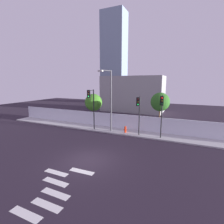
{
  "coord_description": "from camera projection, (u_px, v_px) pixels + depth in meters",
  "views": [
    {
      "loc": [
        6.78,
        -10.32,
        6.07
      ],
      "look_at": [
        -0.88,
        6.5,
        2.75
      ],
      "focal_mm": 26.74,
      "sensor_mm": 36.0,
      "label": 1
    }
  ],
  "objects": [
    {
      "name": "roadside_tree_midleft",
      "position": [
        160.0,
        102.0,
        20.62
      ],
      "size": [
        2.32,
        2.32,
        4.82
      ],
      "color": "brown",
      "rests_on": "ground"
    },
    {
      "name": "sidewalk",
      "position": [
        124.0,
        132.0,
        20.41
      ],
      "size": [
        36.0,
        2.4,
        0.15
      ],
      "primitive_type": "cube",
      "color": "#B1B1B1",
      "rests_on": "ground"
    },
    {
      "name": "traffic_light_right",
      "position": [
        91.0,
        101.0,
        20.1
      ],
      "size": [
        0.37,
        1.58,
        5.03
      ],
      "color": "black",
      "rests_on": "sidewalk"
    },
    {
      "name": "crosswalk_marking",
      "position": [
        56.0,
        187.0,
        9.73
      ],
      "size": [
        3.53,
        4.74,
        0.01
      ],
      "color": "silver",
      "rests_on": "ground"
    },
    {
      "name": "traffic_light_center",
      "position": [
        139.0,
        108.0,
        17.89
      ],
      "size": [
        0.36,
        1.3,
        4.37
      ],
      "color": "black",
      "rests_on": "sidewalk"
    },
    {
      "name": "perimeter_wall",
      "position": [
        128.0,
        122.0,
        21.39
      ],
      "size": [
        36.0,
        0.18,
        1.8
      ],
      "primitive_type": "cube",
      "color": "silver",
      "rests_on": "sidewalk"
    },
    {
      "name": "roadside_tree_leftmost",
      "position": [
        93.0,
        102.0,
        24.62
      ],
      "size": [
        2.54,
        2.54,
        4.39
      ],
      "color": "brown",
      "rests_on": "ground"
    },
    {
      "name": "ground_plane",
      "position": [
        88.0,
        161.0,
        13.08
      ],
      "size": [
        80.0,
        80.0,
        0.0
      ],
      "primitive_type": "plane",
      "color": "#261E2A"
    },
    {
      "name": "tower_on_skyline",
      "position": [
        114.0,
        59.0,
        48.1
      ],
      "size": [
        6.64,
        5.0,
        25.43
      ],
      "primitive_type": "cube",
      "color": "#788CA1",
      "rests_on": "ground"
    },
    {
      "name": "low_building_distant",
      "position": [
        133.0,
        94.0,
        35.04
      ],
      "size": [
        12.54,
        6.0,
        7.29
      ],
      "primitive_type": "cube",
      "color": "#989898",
      "rests_on": "ground"
    },
    {
      "name": "fire_hydrant",
      "position": [
        125.0,
        129.0,
        19.82
      ],
      "size": [
        0.44,
        0.26,
        0.77
      ],
      "color": "red",
      "rests_on": "sidewalk"
    },
    {
      "name": "traffic_light_left",
      "position": [
        162.0,
        108.0,
        16.79
      ],
      "size": [
        0.36,
        1.51,
        4.59
      ],
      "color": "black",
      "rests_on": "sidewalk"
    },
    {
      "name": "street_lamp_curbside",
      "position": [
        110.0,
        96.0,
        19.67
      ],
      "size": [
        0.78,
        2.12,
        7.26
      ],
      "color": "#4C4C51",
      "rests_on": "sidewalk"
    }
  ]
}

